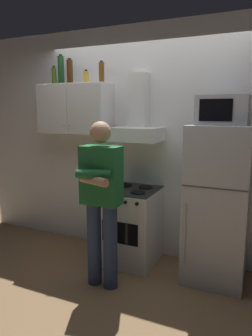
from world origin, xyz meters
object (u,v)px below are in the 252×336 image
microwave (223,110)px  bottle_olive_oil (54,76)px  stove_oven (131,225)px  bottle_spice_jar (86,77)px  refrigerator (217,205)px  bottle_beer_brown (102,72)px  range_hood (136,123)px  upper_cabinet (75,109)px  person_standing (101,199)px  bottle_rum_dark (70,72)px  bottle_wine_green (61,70)px

microwave → bottle_olive_oil: size_ratio=2.10×
stove_oven → microwave: (0.95, 0.02, 1.31)m
microwave → bottle_spice_jar: size_ratio=3.08×
refrigerator → bottle_beer_brown: size_ratio=6.44×
stove_oven → bottle_olive_oil: bearing=171.7°
bottle_olive_oil → range_hood: bearing=-1.8°
refrigerator → stove_oven: bearing=-180.0°
upper_cabinet → bottle_spice_jar: 0.40m
bottle_olive_oil → bottle_spice_jar: bottle_olive_oil is taller
stove_oven → bottle_spice_jar: (-0.64, 0.13, 1.69)m
person_standing → microwave: bearing=32.0°
upper_cabinet → bottle_rum_dark: bottle_rum_dark is taller
bottle_spice_jar → microwave: bearing=-4.2°
range_hood → bottle_spice_jar: bottle_spice_jar is taller
range_hood → microwave: size_ratio=1.56×
bottle_spice_jar → bottle_beer_brown: bearing=6.7°
range_hood → bottle_olive_oil: size_ratio=3.28×
person_standing → bottle_spice_jar: bottle_spice_jar is taller
upper_cabinet → person_standing: upper_cabinet is taller
bottle_olive_oil → bottle_wine_green: bearing=-11.3°
bottle_wine_green → range_hood: bearing=-0.7°
bottle_spice_jar → bottle_beer_brown: (0.20, 0.02, 0.05)m
upper_cabinet → person_standing: 1.35m
microwave → bottle_spice_jar: (-1.59, 0.12, 0.38)m
refrigerator → bottle_olive_oil: size_ratio=7.01×
range_hood → person_standing: bearing=-93.9°
microwave → person_standing: 1.45m
bottle_wine_green → bottle_rum_dark: (0.15, -0.04, -0.03)m
bottle_spice_jar → bottle_beer_brown: 0.20m
range_hood → microwave: bearing=-6.5°
stove_oven → bottle_rum_dark: size_ratio=2.99×
bottle_wine_green → stove_oven: bearing=-7.9°
bottle_olive_oil → bottle_spice_jar: 0.48m
bottle_beer_brown → bottle_rum_dark: bottle_rum_dark is taller
microwave → bottle_beer_brown: bearing=174.3°
bottle_wine_green → bottle_beer_brown: 0.55m
bottle_olive_oil → bottle_spice_jar: size_ratio=1.46×
microwave → bottle_olive_oil: bearing=176.0°
microwave → bottle_olive_oil: (-2.07, 0.14, 0.42)m
bottle_olive_oil → bottle_beer_brown: (0.68, -0.00, 0.01)m
bottle_wine_green → upper_cabinet: bearing=-3.7°
range_hood → bottle_wine_green: (-1.00, 0.01, 0.62)m
upper_cabinet → range_hood: (0.80, 0.00, -0.15)m
bottle_olive_oil → bottle_beer_brown: 0.68m
upper_cabinet → refrigerator: upper_cabinet is taller
upper_cabinet → refrigerator: size_ratio=0.56×
upper_cabinet → bottle_wine_green: 0.51m
stove_oven → microwave: microwave is taller
stove_oven → bottle_beer_brown: bearing=160.5°
bottle_beer_brown → bottle_rum_dark: 0.40m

